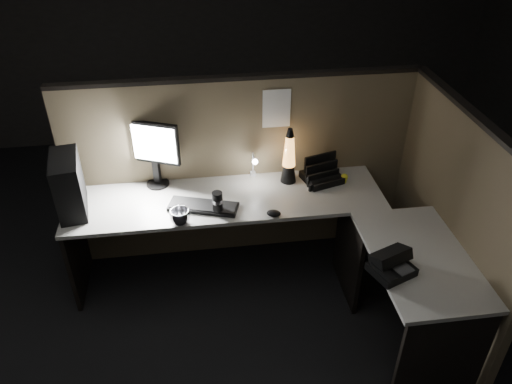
{
  "coord_description": "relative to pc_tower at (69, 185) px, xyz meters",
  "views": [
    {
      "loc": [
        -0.34,
        -2.38,
        2.81
      ],
      "look_at": [
        0.04,
        0.35,
        0.93
      ],
      "focal_mm": 35.0,
      "sensor_mm": 36.0,
      "label": 1
    }
  ],
  "objects": [
    {
      "name": "lava_lamp",
      "position": [
        1.56,
        0.16,
        -0.02
      ],
      "size": [
        0.12,
        0.12,
        0.45
      ],
      "color": "black",
      "rests_on": "desk"
    },
    {
      "name": "partition_back",
      "position": [
        1.22,
        0.33,
        -0.19
      ],
      "size": [
        2.66,
        0.06,
        1.5
      ],
      "primitive_type": "cube",
      "color": "brown",
      "rests_on": "ground"
    },
    {
      "name": "room_shell",
      "position": [
        1.22,
        -0.6,
        0.68
      ],
      "size": [
        6.0,
        6.0,
        6.0
      ],
      "color": "silver",
      "rests_on": "ground"
    },
    {
      "name": "keyboard",
      "position": [
        0.9,
        -0.1,
        -0.2
      ],
      "size": [
        0.52,
        0.31,
        0.02
      ],
      "primitive_type": "cube",
      "rotation": [
        0.0,
        0.0,
        -0.31
      ],
      "color": "black",
      "rests_on": "desk"
    },
    {
      "name": "desk_phone",
      "position": [
        1.98,
        -0.9,
        -0.15
      ],
      "size": [
        0.3,
        0.29,
        0.14
      ],
      "rotation": [
        0.0,
        0.0,
        0.38
      ],
      "color": "black",
      "rests_on": "desk"
    },
    {
      "name": "floor",
      "position": [
        1.22,
        -0.6,
        -0.94
      ],
      "size": [
        6.0,
        6.0,
        0.0
      ],
      "primitive_type": "plane",
      "color": "black",
      "rests_on": "ground"
    },
    {
      "name": "monitor",
      "position": [
        0.57,
        0.26,
        0.1
      ],
      "size": [
        0.38,
        0.19,
        0.51
      ],
      "rotation": [
        0.0,
        0.0,
        -0.39
      ],
      "color": "black",
      "rests_on": "desk"
    },
    {
      "name": "pinned_paper",
      "position": [
        1.48,
        0.29,
        0.34
      ],
      "size": [
        0.21,
        0.0,
        0.29
      ],
      "primitive_type": "cube",
      "color": "white",
      "rests_on": "partition_back"
    },
    {
      "name": "mouse",
      "position": [
        1.38,
        -0.26,
        -0.19
      ],
      "size": [
        0.12,
        0.1,
        0.04
      ],
      "primitive_type": "ellipsoid",
      "rotation": [
        0.0,
        0.0,
        -0.3
      ],
      "color": "black",
      "rests_on": "desk"
    },
    {
      "name": "clip_lamp",
      "position": [
        1.31,
        0.22,
        -0.08
      ],
      "size": [
        0.04,
        0.17,
        0.22
      ],
      "color": "silver",
      "rests_on": "desk"
    },
    {
      "name": "travel_mug",
      "position": [
        1.0,
        -0.18,
        -0.12
      ],
      "size": [
        0.08,
        0.08,
        0.17
      ],
      "primitive_type": "cylinder",
      "color": "black",
      "rests_on": "desk"
    },
    {
      "name": "steel_mug",
      "position": [
        0.74,
        -0.26,
        -0.15
      ],
      "size": [
        0.15,
        0.15,
        0.11
      ],
      "primitive_type": "imported",
      "rotation": [
        0.0,
        0.0,
        -0.12
      ],
      "color": "#B7B6BE",
      "rests_on": "desk"
    },
    {
      "name": "organizer",
      "position": [
        1.82,
        0.14,
        -0.16
      ],
      "size": [
        0.33,
        0.3,
        0.21
      ],
      "rotation": [
        0.0,
        0.0,
        0.28
      ],
      "color": "black",
      "rests_on": "desk"
    },
    {
      "name": "figurine",
      "position": [
        1.98,
        0.08,
        -0.16
      ],
      "size": [
        0.05,
        0.05,
        0.05
      ],
      "primitive_type": "sphere",
      "color": "yellow",
      "rests_on": "desk"
    },
    {
      "name": "pc_tower",
      "position": [
        0.0,
        0.0,
        0.0
      ],
      "size": [
        0.24,
        0.42,
        0.41
      ],
      "primitive_type": "cube",
      "rotation": [
        0.0,
        0.0,
        0.16
      ],
      "color": "black",
      "rests_on": "desk"
    },
    {
      "name": "desk",
      "position": [
        1.4,
        -0.35,
        -0.36
      ],
      "size": [
        2.6,
        1.6,
        0.73
      ],
      "color": "#BCBAB1",
      "rests_on": "ground"
    },
    {
      "name": "partition_right",
      "position": [
        2.55,
        -0.5,
        -0.19
      ],
      "size": [
        0.06,
        1.66,
        1.5
      ],
      "primitive_type": "cube",
      "color": "brown",
      "rests_on": "ground"
    }
  ]
}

